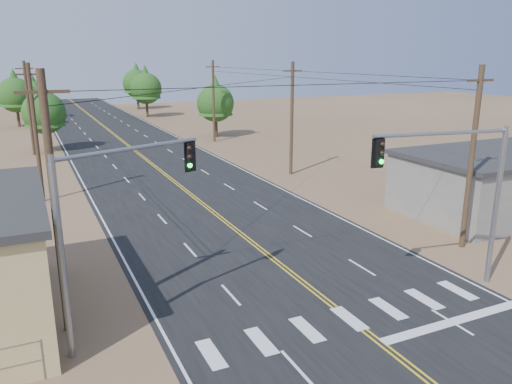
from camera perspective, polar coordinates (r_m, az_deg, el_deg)
road at (r=40.04m, az=-7.88°, el=0.04°), size 15.00×200.00×0.02m
building_right at (r=38.89m, az=27.00°, el=1.07°), size 15.00×8.00×4.00m
utility_pole_left_near at (r=19.74m, az=-22.00°, el=-1.39°), size 1.80×0.30×10.00m
utility_pole_left_mid at (r=39.37m, az=-23.89°, el=6.22°), size 1.80×0.30×10.00m
utility_pole_left_far at (r=59.25m, az=-24.52°, el=8.75°), size 1.80×0.30×10.00m
utility_pole_right_near at (r=29.34m, az=23.43°, el=3.61°), size 1.80×0.30×10.00m
utility_pole_right_mid at (r=44.96m, az=4.10°, el=8.43°), size 1.80×0.30×10.00m
utility_pole_right_far at (r=63.10m, az=-4.87°, el=10.35°), size 1.80×0.30×10.00m
signal_mast_left at (r=18.60m, az=-16.84°, el=-2.35°), size 5.73×2.42×7.36m
signal_mast_right at (r=23.80m, az=22.63°, el=1.15°), size 6.57×1.28×7.46m
tree_left_near at (r=61.12m, az=-23.11°, el=8.77°), size 4.72×4.72×7.87m
tree_left_mid at (r=84.90m, az=-25.82°, el=10.31°), size 5.24×5.24×8.74m
tree_left_far at (r=94.99m, az=-24.05°, el=10.45°), size 4.57×4.57×7.61m
tree_right_near at (r=66.82m, az=-4.66°, el=10.51°), size 4.89×4.89×8.15m
tree_right_mid at (r=91.64m, az=-12.49°, el=11.83°), size 5.47×5.47×9.11m
tree_right_far at (r=106.29m, az=-13.47°, el=12.28°), size 5.62×5.62×9.37m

